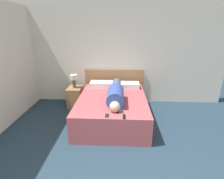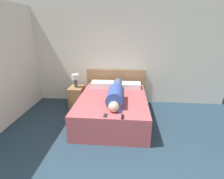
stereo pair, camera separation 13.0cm
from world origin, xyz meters
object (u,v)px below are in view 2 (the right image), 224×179
(bed, at_px, (113,109))
(tv_remote, at_px, (122,117))
(person_lying, at_px, (116,93))
(nightstand, at_px, (77,96))
(table_lamp, at_px, (75,79))
(cell_phone, at_px, (105,115))
(pillow_near_headboard, at_px, (103,84))
(pillow_second, at_px, (130,85))

(bed, xyz_separation_m, tv_remote, (0.25, -0.90, 0.29))
(bed, xyz_separation_m, person_lying, (0.09, -0.10, 0.43))
(tv_remote, bearing_deg, nightstand, 129.10)
(nightstand, relative_size, table_lamp, 1.52)
(table_lamp, height_order, person_lying, same)
(nightstand, height_order, cell_phone, cell_phone)
(table_lamp, bearing_deg, tv_remote, -50.90)
(cell_phone, bearing_deg, pillow_near_headboard, 99.58)
(person_lying, xyz_separation_m, tv_remote, (0.17, -0.80, -0.13))
(nightstand, height_order, table_lamp, table_lamp)
(person_lying, distance_m, pillow_near_headboard, 0.94)
(bed, distance_m, person_lying, 0.45)
(pillow_second, height_order, cell_phone, pillow_second)
(pillow_near_headboard, height_order, pillow_second, pillow_near_headboard)
(nightstand, bearing_deg, bed, -33.72)
(bed, relative_size, person_lying, 1.20)
(nightstand, distance_m, person_lying, 1.46)
(table_lamp, relative_size, pillow_second, 0.63)
(table_lamp, xyz_separation_m, person_lying, (1.14, -0.81, -0.08))
(pillow_near_headboard, bearing_deg, tv_remote, -70.52)
(table_lamp, xyz_separation_m, tv_remote, (1.30, -1.60, -0.21))
(bed, xyz_separation_m, pillow_second, (0.39, 0.73, 0.35))
(bed, relative_size, pillow_second, 3.52)
(person_lying, relative_size, tv_remote, 11.04)
(nightstand, distance_m, tv_remote, 2.09)
(table_lamp, height_order, tv_remote, table_lamp)
(tv_remote, bearing_deg, bed, 105.63)
(bed, relative_size, cell_phone, 15.23)
(nightstand, xyz_separation_m, table_lamp, (0.00, 0.00, 0.51))
(person_lying, height_order, tv_remote, person_lying)
(pillow_second, bearing_deg, bed, -118.09)
(pillow_near_headboard, bearing_deg, bed, -66.01)
(pillow_near_headboard, bearing_deg, table_lamp, -177.52)
(bed, bearing_deg, table_lamp, 146.28)
(table_lamp, bearing_deg, pillow_near_headboard, 2.48)
(person_lying, height_order, pillow_near_headboard, person_lying)
(cell_phone, bearing_deg, person_lying, 79.52)
(table_lamp, distance_m, tv_remote, 2.08)
(person_lying, distance_m, tv_remote, 0.83)
(pillow_second, xyz_separation_m, tv_remote, (-0.14, -1.64, -0.05))
(bed, relative_size, nightstand, 3.66)
(bed, distance_m, table_lamp, 1.36)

